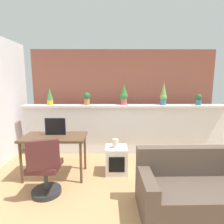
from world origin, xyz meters
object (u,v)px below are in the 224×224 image
at_px(potted_plant_4, 199,99).
at_px(side_cube_shelf, 116,160).
at_px(desk, 55,141).
at_px(vase_on_shelf, 115,143).
at_px(potted_plant_3, 163,94).
at_px(tv_monitor, 55,126).
at_px(office_chair, 45,172).
at_px(potted_plant_1, 87,98).
at_px(potted_plant_0, 50,96).
at_px(potted_plant_2, 124,95).
at_px(couch, 199,191).

distance_m(potted_plant_4, side_cube_shelf, 2.36).
xyz_separation_m(desk, vase_on_shelf, (1.08, 0.08, -0.08)).
relative_size(potted_plant_3, desk, 0.47).
distance_m(tv_monitor, office_chair, 0.86).
bearing_deg(desk, vase_on_shelf, 4.10).
bearing_deg(potted_plant_1, office_chair, -104.52).
xyz_separation_m(potted_plant_0, vase_on_shelf, (1.47, -0.96, -0.79)).
height_order(potted_plant_0, desk, potted_plant_0).
xyz_separation_m(potted_plant_3, vase_on_shelf, (-1.13, -0.99, -0.83)).
xyz_separation_m(potted_plant_0, potted_plant_1, (0.84, -0.00, -0.04)).
height_order(side_cube_shelf, vase_on_shelf, vase_on_shelf).
distance_m(potted_plant_0, side_cube_shelf, 2.08).
xyz_separation_m(potted_plant_2, office_chair, (-1.27, -1.71, -1.01)).
distance_m(potted_plant_0, vase_on_shelf, 1.92).
relative_size(potted_plant_0, potted_plant_1, 1.34).
height_order(potted_plant_4, vase_on_shelf, potted_plant_4).
bearing_deg(potted_plant_2, tv_monitor, -142.04).
relative_size(tv_monitor, couch, 0.23).
distance_m(potted_plant_2, potted_plant_3, 0.90).
xyz_separation_m(potted_plant_3, couch, (-0.06, -2.03, -1.13)).
height_order(office_chair, vase_on_shelf, office_chair).
relative_size(desk, tv_monitor, 3.04).
distance_m(vase_on_shelf, couch, 1.51).
distance_m(potted_plant_2, office_chair, 2.36).
bearing_deg(side_cube_shelf, potted_plant_0, 147.70).
height_order(potted_plant_2, office_chair, potted_plant_2).
distance_m(potted_plant_0, tv_monitor, 1.13).
bearing_deg(side_cube_shelf, couch, -45.46).
relative_size(potted_plant_1, potted_plant_3, 0.55).
distance_m(potted_plant_3, desk, 2.56).
bearing_deg(potted_plant_4, vase_on_shelf, -153.77).
relative_size(potted_plant_3, tv_monitor, 1.44).
bearing_deg(vase_on_shelf, potted_plant_3, 41.34).
bearing_deg(vase_on_shelf, tv_monitor, 179.87).
relative_size(potted_plant_4, office_chair, 0.28).
distance_m(potted_plant_1, side_cube_shelf, 1.57).
bearing_deg(potted_plant_4, tv_monitor, -162.54).
bearing_deg(couch, potted_plant_3, 88.24).
bearing_deg(side_cube_shelf, desk, -174.80).
bearing_deg(vase_on_shelf, side_cube_shelf, 47.53).
xyz_separation_m(potted_plant_0, office_chair, (0.41, -1.65, -0.98)).
bearing_deg(tv_monitor, potted_plant_2, 37.96).
bearing_deg(potted_plant_1, side_cube_shelf, -55.35).
bearing_deg(potted_plant_3, potted_plant_0, -179.39).
height_order(potted_plant_2, potted_plant_3, potted_plant_3).
relative_size(potted_plant_2, office_chair, 0.51).
bearing_deg(potted_plant_3, tv_monitor, -155.88).
bearing_deg(office_chair, potted_plant_3, 37.62).
bearing_deg(potted_plant_1, potted_plant_3, 1.00).
bearing_deg(potted_plant_4, potted_plant_2, 177.60).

